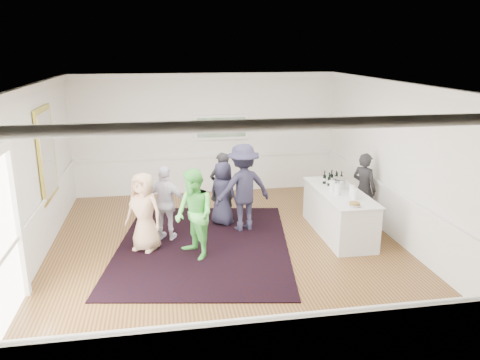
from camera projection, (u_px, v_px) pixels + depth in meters
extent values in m
plane|color=brown|center=(228.00, 251.00, 9.13)|extent=(8.00, 8.00, 0.00)
cube|color=white|center=(227.00, 85.00, 8.24)|extent=(7.00, 8.00, 0.02)
cube|color=white|center=(28.00, 181.00, 8.12)|extent=(0.02, 8.00, 3.20)
cube|color=white|center=(402.00, 165.00, 9.25)|extent=(0.02, 8.00, 3.20)
cube|color=white|center=(206.00, 134.00, 12.48)|extent=(7.00, 0.02, 3.20)
cube|color=white|center=(282.00, 270.00, 4.89)|extent=(7.00, 0.02, 3.20)
cube|color=gold|center=(47.00, 153.00, 9.31)|extent=(0.04, 1.25, 1.85)
cube|color=white|center=(48.00, 153.00, 9.31)|extent=(0.01, 1.05, 1.65)
cube|color=white|center=(18.00, 225.00, 7.22)|extent=(0.10, 0.14, 2.40)
cube|color=white|center=(221.00, 127.00, 12.44)|extent=(1.44, 0.05, 0.66)
cube|color=#235E2D|center=(222.00, 127.00, 12.41)|extent=(1.30, 0.01, 0.52)
cube|color=black|center=(203.00, 245.00, 9.39)|extent=(4.04, 4.91, 0.02)
cube|color=silver|center=(339.00, 213.00, 9.87)|extent=(0.83, 2.29, 0.94)
cube|color=silver|center=(340.00, 192.00, 9.74)|extent=(0.89, 2.35, 0.02)
imported|color=black|center=(364.00, 189.00, 10.38)|extent=(0.64, 0.71, 1.62)
imported|color=tan|center=(144.00, 212.00, 9.00)|extent=(0.91, 0.83, 1.57)
imported|color=#56D254|center=(194.00, 214.00, 8.67)|extent=(0.94, 1.03, 1.71)
imported|color=silver|center=(166.00, 204.00, 9.48)|extent=(0.99, 0.68, 1.56)
imported|color=#232138|center=(243.00, 188.00, 9.98)|extent=(1.35, 0.97, 1.90)
imported|color=black|center=(222.00, 186.00, 10.63)|extent=(0.64, 0.49, 1.58)
imported|color=#232138|center=(223.00, 193.00, 10.35)|extent=(0.82, 0.81, 1.44)
cylinder|color=#64A63B|center=(337.00, 189.00, 9.47)|extent=(0.12, 0.12, 0.24)
cylinder|color=#DB4056|center=(352.00, 190.00, 9.38)|extent=(0.12, 0.12, 0.24)
cylinder|color=#8AB741|center=(332.00, 186.00, 9.67)|extent=(0.12, 0.12, 0.24)
cylinder|color=silver|center=(355.00, 194.00, 9.17)|extent=(0.12, 0.12, 0.24)
cylinder|color=silver|center=(339.00, 184.00, 9.84)|extent=(0.26, 0.26, 0.25)
imported|color=white|center=(354.00, 205.00, 8.80)|extent=(0.24, 0.24, 0.06)
cylinder|color=olive|center=(355.00, 204.00, 8.79)|extent=(0.19, 0.19, 0.04)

